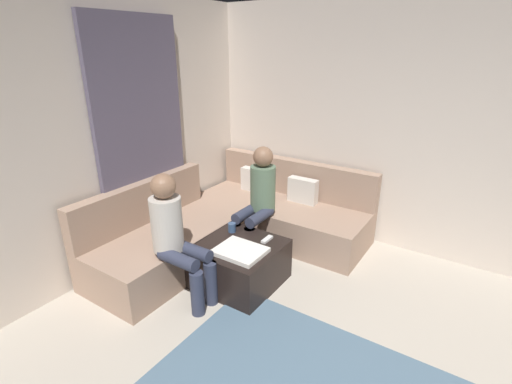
{
  "coord_description": "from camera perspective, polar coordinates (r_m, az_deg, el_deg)",
  "views": [
    {
      "loc": [
        0.29,
        -1.28,
        2.22
      ],
      "look_at": [
        -1.63,
        1.63,
        0.85
      ],
      "focal_mm": 26.54,
      "sensor_mm": 36.0,
      "label": 1
    }
  ],
  "objects": [
    {
      "name": "sectional_couch",
      "position": [
        4.4,
        -3.13,
        -4.75
      ],
      "size": [
        2.1,
        2.55,
        0.87
      ],
      "color": "#9E7F6B",
      "rests_on": "ground_plane"
    },
    {
      "name": "folded_blanket",
      "position": [
        3.53,
        -2.39,
        -8.89
      ],
      "size": [
        0.44,
        0.36,
        0.04
      ],
      "primitive_type": "cube",
      "color": "white",
      "rests_on": "ottoman"
    },
    {
      "name": "curtain_panel",
      "position": [
        4.17,
        -16.73,
        7.09
      ],
      "size": [
        0.06,
        1.1,
        2.5
      ],
      "primitive_type": "cube",
      "color": "#595166",
      "rests_on": "ground_plane"
    },
    {
      "name": "person_on_couch_back",
      "position": [
        4.14,
        0.32,
        -0.73
      ],
      "size": [
        0.3,
        0.6,
        1.2
      ],
      "rotation": [
        0.0,
        0.0,
        3.14
      ],
      "color": "#2D3347",
      "rests_on": "ground_plane"
    },
    {
      "name": "person_on_couch_side",
      "position": [
        3.42,
        -12.05,
        -6.23
      ],
      "size": [
        0.6,
        0.3,
        1.2
      ],
      "rotation": [
        0.0,
        0.0,
        -1.57
      ],
      "color": "#2D3347",
      "rests_on": "ground_plane"
    },
    {
      "name": "game_remote",
      "position": [
        3.74,
        1.68,
        -7.14
      ],
      "size": [
        0.05,
        0.15,
        0.02
      ],
      "primitive_type": "cube",
      "color": "white",
      "rests_on": "ottoman"
    },
    {
      "name": "coffee_mug",
      "position": [
        3.89,
        -3.66,
        -5.36
      ],
      "size": [
        0.08,
        0.08,
        0.1
      ],
      "primitive_type": "cylinder",
      "color": "#334C72",
      "rests_on": "ottoman"
    },
    {
      "name": "ottoman",
      "position": [
        3.78,
        -2.51,
        -10.71
      ],
      "size": [
        0.76,
        0.76,
        0.42
      ],
      "primitive_type": "cube",
      "color": "black",
      "rests_on": "ground_plane"
    },
    {
      "name": "wall_left",
      "position": [
        3.58,
        -33.85,
        3.72
      ],
      "size": [
        0.12,
        6.0,
        2.7
      ],
      "primitive_type": "cube",
      "color": "beige",
      "rests_on": "ground_plane"
    },
    {
      "name": "wall_back",
      "position": [
        4.32,
        29.07,
        7.14
      ],
      "size": [
        6.0,
        0.12,
        2.7
      ],
      "primitive_type": "cube",
      "color": "beige",
      "rests_on": "ground_plane"
    }
  ]
}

